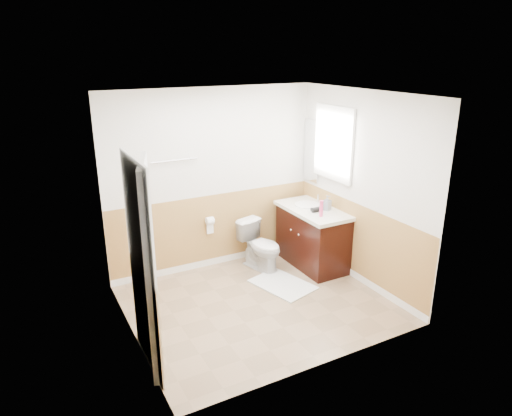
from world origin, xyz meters
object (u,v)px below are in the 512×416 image
lotion_bottle (321,208)px  bath_mat (283,284)px  soap_dispenser (327,203)px  toilet (261,246)px  vanity_cabinet (312,238)px

lotion_bottle → bath_mat: bearing=-175.9°
lotion_bottle → soap_dispenser: lotion_bottle is taller
toilet → lotion_bottle: 1.03m
toilet → vanity_cabinet: vanity_cabinet is taller
lotion_bottle → soap_dispenser: bearing=37.9°
lotion_bottle → soap_dispenser: 0.28m
toilet → lotion_bottle: lotion_bottle is taller
bath_mat → vanity_cabinet: (0.70, 0.35, 0.39)m
toilet → soap_dispenser: 1.10m
toilet → soap_dispenser: (0.82, -0.38, 0.61)m
vanity_cabinet → lotion_bottle: size_ratio=5.00×
vanity_cabinet → lotion_bottle: (-0.10, -0.31, 0.56)m
bath_mat → soap_dispenser: soap_dispenser is taller
vanity_cabinet → lotion_bottle: lotion_bottle is taller
bath_mat → vanity_cabinet: vanity_cabinet is taller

